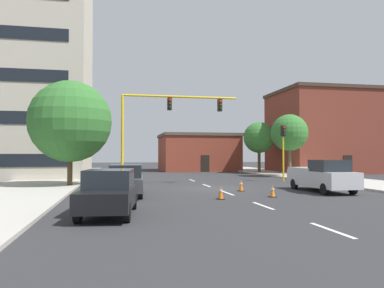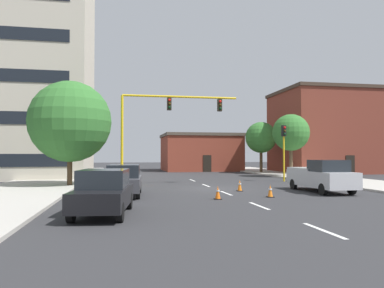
# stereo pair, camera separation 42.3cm
# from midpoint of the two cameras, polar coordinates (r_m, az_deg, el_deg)

# --- Properties ---
(ground_plane) EXTENTS (160.00, 160.00, 0.00)m
(ground_plane) POSITION_cam_midpoint_polar(r_m,az_deg,el_deg) (25.30, 3.88, -6.85)
(ground_plane) COLOR #2D2D30
(sidewalk_left) EXTENTS (6.00, 56.00, 0.14)m
(sidewalk_left) POSITION_cam_midpoint_polar(r_m,az_deg,el_deg) (33.03, -20.89, -5.39)
(sidewalk_left) COLOR #B2ADA3
(sidewalk_left) RESTS_ON ground_plane
(sidewalk_right) EXTENTS (6.00, 56.00, 0.14)m
(sidewalk_right) POSITION_cam_midpoint_polar(r_m,az_deg,el_deg) (37.33, 19.20, -4.95)
(sidewalk_right) COLOR #B2ADA3
(sidewalk_right) RESTS_ON ground_plane
(lane_stripe_seg_0) EXTENTS (0.16, 2.40, 0.01)m
(lane_stripe_seg_0) POSITION_cam_midpoint_polar(r_m,az_deg,el_deg) (12.35, 20.53, -12.35)
(lane_stripe_seg_0) COLOR silver
(lane_stripe_seg_0) RESTS_ON ground_plane
(lane_stripe_seg_1) EXTENTS (0.16, 2.40, 0.01)m
(lane_stripe_seg_1) POSITION_cam_midpoint_polar(r_m,az_deg,el_deg) (17.24, 10.96, -9.31)
(lane_stripe_seg_1) COLOR silver
(lane_stripe_seg_1) RESTS_ON ground_plane
(lane_stripe_seg_2) EXTENTS (0.16, 2.40, 0.01)m
(lane_stripe_seg_2) POSITION_cam_midpoint_polar(r_m,az_deg,el_deg) (22.42, 5.79, -7.52)
(lane_stripe_seg_2) COLOR silver
(lane_stripe_seg_2) RESTS_ON ground_plane
(lane_stripe_seg_3) EXTENTS (0.16, 2.40, 0.01)m
(lane_stripe_seg_3) POSITION_cam_midpoint_polar(r_m,az_deg,el_deg) (27.72, 2.60, -6.38)
(lane_stripe_seg_3) COLOR silver
(lane_stripe_seg_3) RESTS_ON ground_plane
(lane_stripe_seg_4) EXTENTS (0.16, 2.40, 0.01)m
(lane_stripe_seg_4) POSITION_cam_midpoint_polar(r_m,az_deg,el_deg) (33.08, 0.44, -5.60)
(lane_stripe_seg_4) COLOR silver
(lane_stripe_seg_4) RESTS_ON ground_plane
(building_tall_left) EXTENTS (14.22, 11.32, 21.91)m
(building_tall_left) POSITION_cam_midpoint_polar(r_m,az_deg,el_deg) (40.98, -24.96, 10.74)
(building_tall_left) COLOR beige
(building_tall_left) RESTS_ON ground_plane
(building_brick_center) EXTENTS (10.65, 9.75, 5.17)m
(building_brick_center) POSITION_cam_midpoint_polar(r_m,az_deg,el_deg) (53.07, 1.45, -1.28)
(building_brick_center) COLOR brown
(building_brick_center) RESTS_ON ground_plane
(building_row_right) EXTENTS (12.08, 10.35, 10.35)m
(building_row_right) POSITION_cam_midpoint_polar(r_m,az_deg,el_deg) (49.94, 20.14, 1.81)
(building_row_right) COLOR brown
(building_row_right) RESTS_ON ground_plane
(traffic_signal_gantry) EXTENTS (9.76, 1.20, 6.83)m
(traffic_signal_gantry) POSITION_cam_midpoint_polar(r_m,az_deg,el_deg) (28.11, -7.68, -1.65)
(traffic_signal_gantry) COLOR yellow
(traffic_signal_gantry) RESTS_ON ground_plane
(traffic_light_pole_right) EXTENTS (0.32, 0.47, 4.80)m
(traffic_light_pole_right) POSITION_cam_midpoint_polar(r_m,az_deg,el_deg) (32.69, 14.31, 0.58)
(traffic_light_pole_right) COLOR yellow
(traffic_light_pole_right) RESTS_ON ground_plane
(tree_left_near) EXTENTS (5.77, 5.77, 7.53)m
(tree_left_near) POSITION_cam_midpoint_polar(r_m,az_deg,el_deg) (27.72, -17.82, 3.28)
(tree_left_near) COLOR #4C3823
(tree_left_near) RESTS_ON ground_plane
(tree_right_far) EXTENTS (3.81, 3.81, 6.29)m
(tree_right_far) POSITION_cam_midpoint_polar(r_m,az_deg,el_deg) (46.36, 10.82, 0.97)
(tree_right_far) COLOR #4C3823
(tree_right_far) RESTS_ON ground_plane
(tree_right_mid) EXTENTS (3.77, 3.77, 6.43)m
(tree_right_mid) POSITION_cam_midpoint_polar(r_m,az_deg,el_deg) (39.36, 15.26, 1.69)
(tree_right_mid) COLOR brown
(tree_right_mid) RESTS_ON ground_plane
(pickup_truck_silver) EXTENTS (2.04, 5.41, 1.99)m
(pickup_truck_silver) POSITION_cam_midpoint_polar(r_m,az_deg,el_deg) (24.37, 19.71, -4.67)
(pickup_truck_silver) COLOR #BCBCC1
(pickup_truck_silver) RESTS_ON ground_plane
(sedan_dark_gray_near_left) EXTENTS (2.14, 4.61, 1.74)m
(sedan_dark_gray_near_left) POSITION_cam_midpoint_polar(r_m,az_deg,el_deg) (21.07, -9.88, -5.48)
(sedan_dark_gray_near_left) COLOR #3D3D42
(sedan_dark_gray_near_left) RESTS_ON ground_plane
(sedan_black_mid_left) EXTENTS (2.35, 4.68, 1.74)m
(sedan_black_mid_left) POSITION_cam_midpoint_polar(r_m,az_deg,el_deg) (14.66, -12.63, -7.19)
(sedan_black_mid_left) COLOR black
(sedan_black_mid_left) RESTS_ON ground_plane
(traffic_cone_roadside_a) EXTENTS (0.36, 0.36, 0.71)m
(traffic_cone_roadside_a) POSITION_cam_midpoint_polar(r_m,az_deg,el_deg) (19.29, 4.62, -7.47)
(traffic_cone_roadside_a) COLOR black
(traffic_cone_roadside_a) RESTS_ON ground_plane
(traffic_cone_roadside_b) EXTENTS (0.36, 0.36, 0.73)m
(traffic_cone_roadside_b) POSITION_cam_midpoint_polar(r_m,az_deg,el_deg) (23.66, 7.86, -6.34)
(traffic_cone_roadside_b) COLOR black
(traffic_cone_roadside_b) RESTS_ON ground_plane
(traffic_cone_roadside_c) EXTENTS (0.36, 0.36, 0.68)m
(traffic_cone_roadside_c) POSITION_cam_midpoint_polar(r_m,az_deg,el_deg) (20.64, 12.52, -7.09)
(traffic_cone_roadside_c) COLOR black
(traffic_cone_roadside_c) RESTS_ON ground_plane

